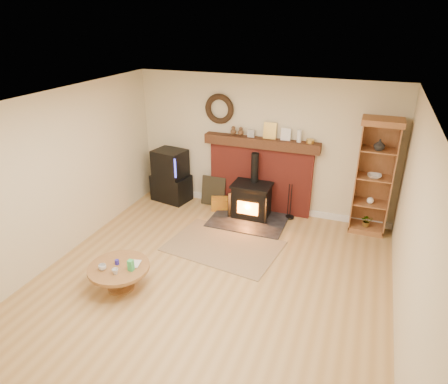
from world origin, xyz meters
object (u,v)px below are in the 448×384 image
at_px(coffee_table, 119,271).
at_px(tv_unit, 171,177).
at_px(curio_cabinet, 374,177).
at_px(wood_stove, 251,202).

bearing_deg(coffee_table, tv_unit, 103.45).
bearing_deg(curio_cabinet, tv_unit, -178.71).
distance_m(tv_unit, coffee_table, 3.02).
relative_size(wood_stove, tv_unit, 1.29).
relative_size(wood_stove, coffee_table, 1.63).
bearing_deg(coffee_table, curio_cabinet, 43.37).
bearing_deg(curio_cabinet, wood_stove, -172.23).
xyz_separation_m(tv_unit, coffee_table, (0.70, -2.93, -0.22)).
height_order(wood_stove, tv_unit, wood_stove).
height_order(curio_cabinet, coffee_table, curio_cabinet).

